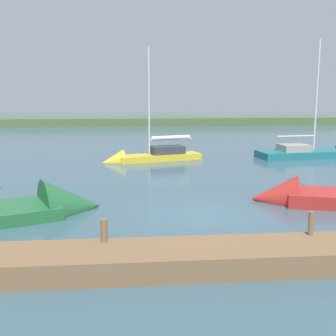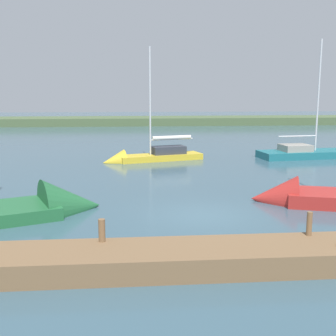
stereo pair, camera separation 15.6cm
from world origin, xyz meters
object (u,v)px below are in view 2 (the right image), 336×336
Objects in this scene: mooring_post_near at (102,230)px; mooring_post_far at (309,224)px; sailboat_far_left at (148,158)px; sailboat_inner_slip at (327,155)px.

mooring_post_near is 6.26m from mooring_post_far.
sailboat_far_left is 0.90× the size of sailboat_inner_slip.
sailboat_inner_slip reaches higher than sailboat_far_left.
mooring_post_far is at bearing -123.82° from sailboat_inner_slip.
mooring_post_far is (-6.26, 0.00, 0.03)m from mooring_post_near.
mooring_post_far is 19.54m from sailboat_far_left.
sailboat_inner_slip is (-16.31, -19.83, -0.88)m from mooring_post_near.
sailboat_inner_slip is (-10.04, -19.83, -0.91)m from mooring_post_far.
sailboat_inner_slip is at bearing -116.86° from mooring_post_far.
mooring_post_far is 0.08× the size of sailboat_far_left.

